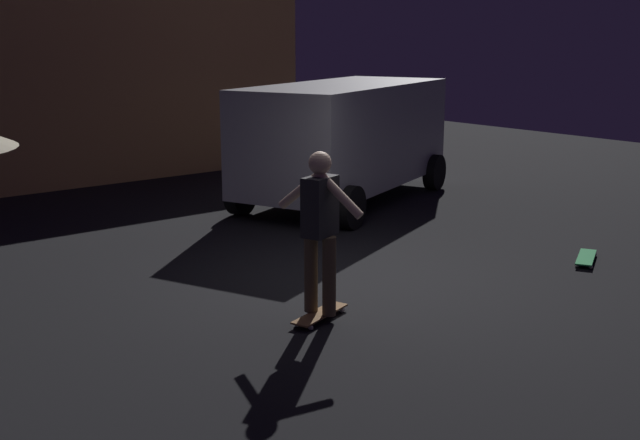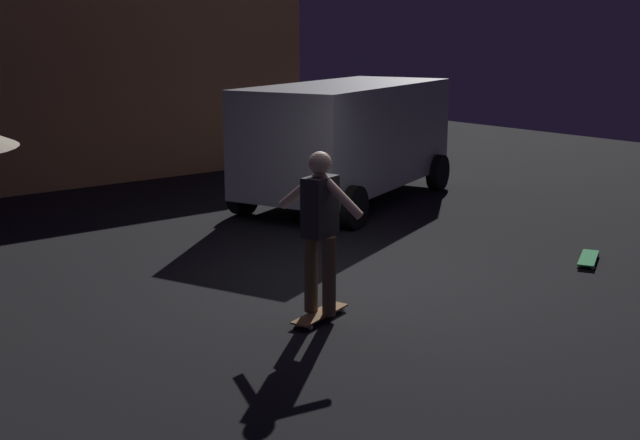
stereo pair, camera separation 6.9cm
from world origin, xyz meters
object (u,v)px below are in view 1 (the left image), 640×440
Objects in this scene: parked_van at (345,135)px; skater at (320,221)px; skateboard_spare at (586,258)px; skateboard_ridden at (320,314)px.

skater is at bearing -133.19° from parked_van.
parked_van reaches higher than skater.
parked_van is 4.94m from skateboard_spare.
skater is (-4.03, -4.30, -0.12)m from parked_van.
skateboard_ridden is at bearing -165.96° from skater.
skateboard_spare is at bearing -90.63° from parked_van.
skateboard_ridden is 4.01m from skateboard_spare.
skater reaches higher than skateboard_ridden.
skateboard_spare is (3.98, -0.52, 0.00)m from skateboard_ridden.
skateboard_ridden is (-4.03, -4.30, -1.11)m from parked_van.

